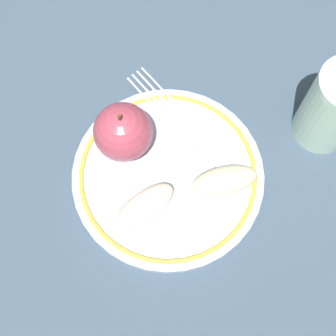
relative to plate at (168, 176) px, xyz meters
The scene contains 7 objects.
ground_plane 0.02m from the plate, 155.01° to the left, with size 2.00×2.00×0.00m, color #3E5163.
plate is the anchor object (origin of this frame).
apple_red_whole 0.08m from the plate, 68.88° to the right, with size 0.07×0.07×0.08m.
apple_slice_front 0.06m from the plate, 26.36° to the left, with size 0.08×0.03×0.03m, color #F8DCC5.
apple_slice_back 0.07m from the plate, 136.96° to the left, with size 0.08×0.03×0.03m, color beige.
fork 0.07m from the plate, 140.61° to the right, with size 0.04×0.19×0.00m.
drinking_glass 0.22m from the plate, 166.88° to the left, with size 0.07×0.07×0.12m, color silver.
Camera 1 is at (0.12, 0.15, 0.56)m, focal length 50.00 mm.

